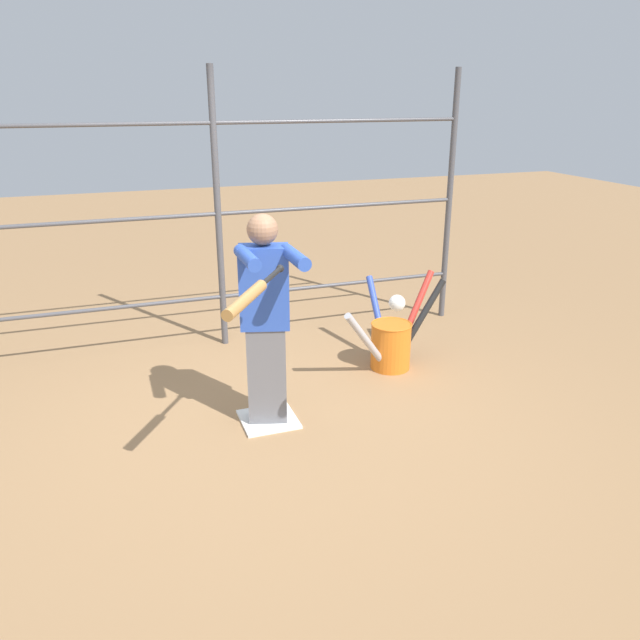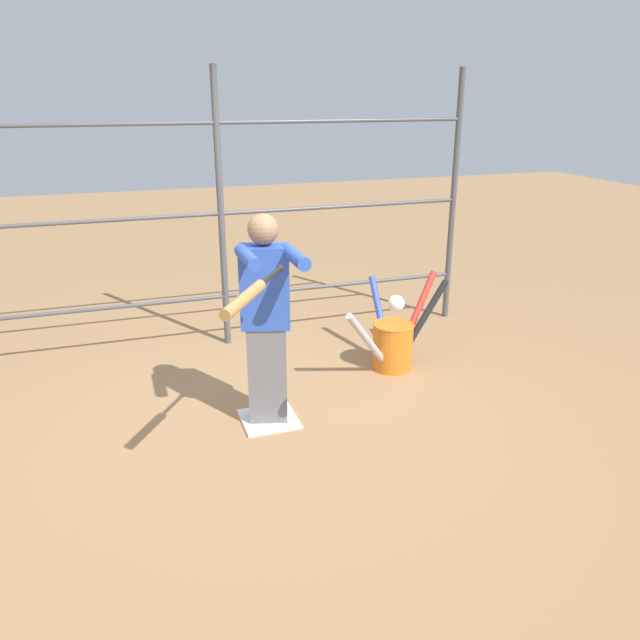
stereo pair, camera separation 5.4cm
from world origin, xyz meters
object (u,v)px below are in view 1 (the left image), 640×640
object	(u,v)px
baseball_bat_swinging	(250,295)
bat_bucket	(392,341)
softball_in_flight	(397,303)
batter	(266,316)

from	to	relation	value
baseball_bat_swinging	bat_bucket	xyz separation A→B (m)	(-1.55, -1.38, -1.01)
baseball_bat_swinging	softball_in_flight	xyz separation A→B (m)	(-0.83, 0.11, -0.10)
batter	softball_in_flight	world-z (taller)	batter
bat_bucket	baseball_bat_swinging	bearing A→B (deg)	41.61
batter	bat_bucket	xyz separation A→B (m)	(-1.27, -0.59, -0.59)
bat_bucket	batter	bearing A→B (deg)	25.04
baseball_bat_swinging	softball_in_flight	world-z (taller)	baseball_bat_swinging
batter	bat_bucket	size ratio (longest dim) A/B	1.32
baseball_bat_swinging	bat_bucket	distance (m)	2.31
baseball_bat_swinging	softball_in_flight	bearing A→B (deg)	172.13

